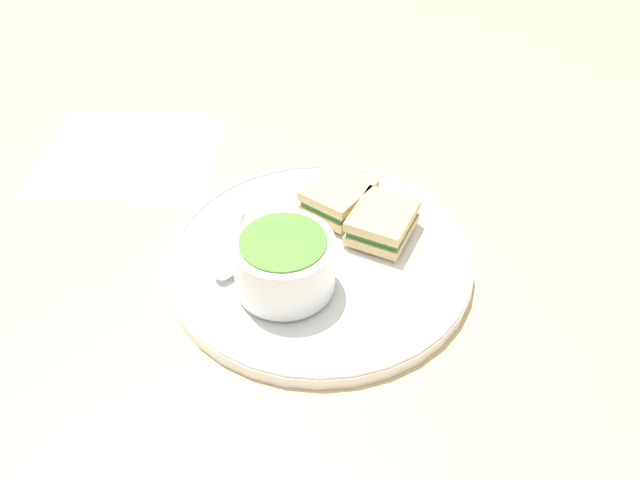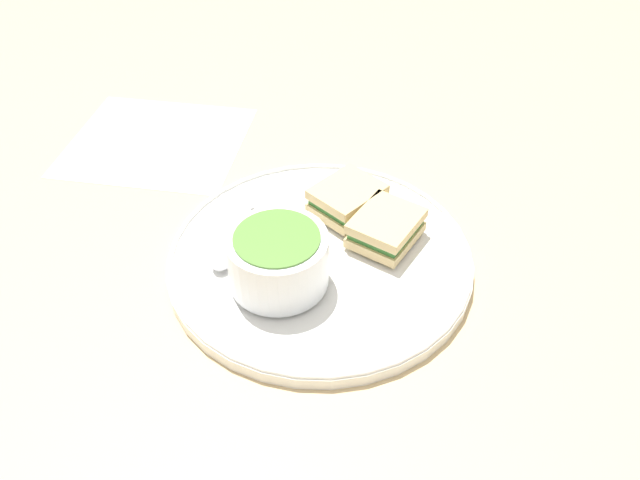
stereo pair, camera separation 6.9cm
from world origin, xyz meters
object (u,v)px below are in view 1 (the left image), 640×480
(spoon, at_px, (226,263))
(sandwich_half_far, at_px, (339,197))
(soup_bowl, at_px, (284,263))
(sandwich_half_near, at_px, (382,222))

(spoon, height_order, sandwich_half_far, sandwich_half_far)
(spoon, distance_m, sandwich_half_far, 0.16)
(soup_bowl, relative_size, sandwich_half_far, 1.04)
(spoon, relative_size, sandwich_half_near, 1.25)
(soup_bowl, xyz_separation_m, sandwich_half_near, (-0.08, 0.11, -0.02))
(sandwich_half_far, bearing_deg, soup_bowl, -24.71)
(spoon, xyz_separation_m, sandwich_half_far, (-0.10, 0.13, 0.01))
(spoon, bearing_deg, sandwich_half_far, 133.69)
(sandwich_half_far, bearing_deg, spoon, -51.07)
(spoon, bearing_deg, sandwich_half_near, 112.06)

